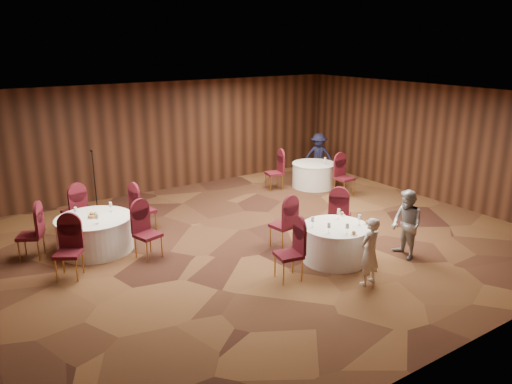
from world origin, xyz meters
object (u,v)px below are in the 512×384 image
woman_b (407,225)px  man_c (318,156)px  woman_a (370,251)px  mic_stand (96,194)px  table_left (95,233)px  table_right (314,175)px  table_main (335,243)px

woman_b → man_c: (2.63, 5.82, 0.01)m
man_c → woman_b: bearing=-72.4°
woman_a → man_c: bearing=-130.5°
man_c → woman_a: bearing=-81.6°
man_c → mic_stand: bearing=-143.1°
woman_b → man_c: man_c is taller
table_left → woman_a: size_ratio=1.24×
woman_a → table_right: bearing=-128.1°
table_main → table_right: size_ratio=1.03×
table_left → woman_b: (5.22, -3.94, 0.35)m
table_main → table_right: 5.36m
man_c → table_left: bearing=-124.7°
table_main → mic_stand: (-3.15, 5.73, 0.11)m
table_main → table_right: (3.11, 4.36, -0.00)m
mic_stand → man_c: 7.11m
table_left → table_right: 7.12m
table_right → mic_stand: bearing=167.7°
table_right → woman_b: woman_b is taller
woman_b → woman_a: bearing=-60.6°
woman_a → mic_stand: bearing=-73.8°
woman_b → table_right: bearing=173.9°
table_main → woman_a: size_ratio=1.06×
table_main → woman_b: bearing=-28.6°
table_main → man_c: bearing=52.5°
table_main → woman_b: size_ratio=0.95×
table_main → mic_stand: 6.54m
mic_stand → table_left: bearing=-107.3°
table_main → table_left: bearing=140.5°
table_left → woman_a: (3.72, -4.37, 0.27)m
woman_a → man_c: 7.49m
table_right → woman_b: size_ratio=0.93×
table_main → man_c: (3.92, 5.12, 0.36)m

